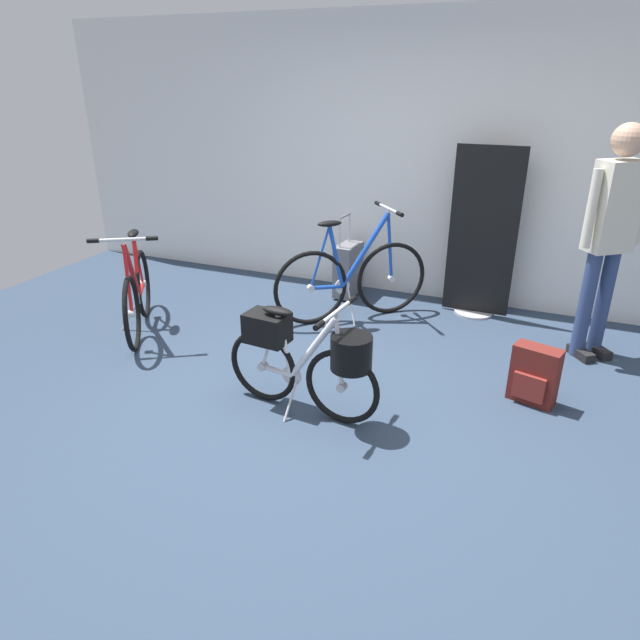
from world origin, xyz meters
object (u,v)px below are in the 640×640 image
(floor_banner_stand, at_px, (482,243))
(display_bike_left, at_px, (137,293))
(rolling_suitcase, at_px, (348,269))
(visitor_near_wall, at_px, (611,228))
(backpack_on_floor, at_px, (534,376))
(folding_bike_foreground, at_px, (307,356))
(display_bike_right, at_px, (352,279))

(floor_banner_stand, height_order, display_bike_left, floor_banner_stand)
(rolling_suitcase, bearing_deg, visitor_near_wall, -11.92)
(floor_banner_stand, relative_size, rolling_suitcase, 1.85)
(visitor_near_wall, bearing_deg, floor_banner_stand, 152.10)
(display_bike_left, distance_m, backpack_on_floor, 3.26)
(floor_banner_stand, xyz_separation_m, backpack_on_floor, (0.61, -1.45, -0.48))
(folding_bike_foreground, xyz_separation_m, rolling_suitcase, (-0.50, 2.13, -0.14))
(display_bike_left, height_order, backpack_on_floor, display_bike_left)
(display_bike_right, relative_size, backpack_on_floor, 2.73)
(display_bike_right, height_order, visitor_near_wall, visitor_near_wall)
(display_bike_right, bearing_deg, folding_bike_foreground, -80.40)
(backpack_on_floor, bearing_deg, display_bike_left, -178.40)
(folding_bike_foreground, bearing_deg, display_bike_right, 99.60)
(floor_banner_stand, bearing_deg, backpack_on_floor, -67.22)
(rolling_suitcase, xyz_separation_m, backpack_on_floor, (1.87, -1.41, -0.08))
(floor_banner_stand, relative_size, folding_bike_foreground, 1.38)
(floor_banner_stand, distance_m, display_bike_left, 3.08)
(display_bike_left, relative_size, display_bike_right, 1.03)
(rolling_suitcase, bearing_deg, floor_banner_stand, 1.88)
(folding_bike_foreground, bearing_deg, display_bike_left, 161.49)
(visitor_near_wall, bearing_deg, backpack_on_floor, -110.68)
(floor_banner_stand, bearing_deg, visitor_near_wall, -27.90)
(display_bike_right, distance_m, visitor_near_wall, 2.10)
(rolling_suitcase, bearing_deg, display_bike_left, -132.63)
(folding_bike_foreground, bearing_deg, backpack_on_floor, 27.76)
(display_bike_left, xyz_separation_m, visitor_near_wall, (3.61, 1.03, 0.68))
(floor_banner_stand, xyz_separation_m, visitor_near_wall, (0.97, -0.51, 0.35))
(folding_bike_foreground, height_order, rolling_suitcase, rolling_suitcase)
(floor_banner_stand, distance_m, folding_bike_foreground, 2.32)
(display_bike_left, bearing_deg, rolling_suitcase, 47.37)
(folding_bike_foreground, height_order, visitor_near_wall, visitor_near_wall)
(display_bike_right, bearing_deg, visitor_near_wall, 1.61)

